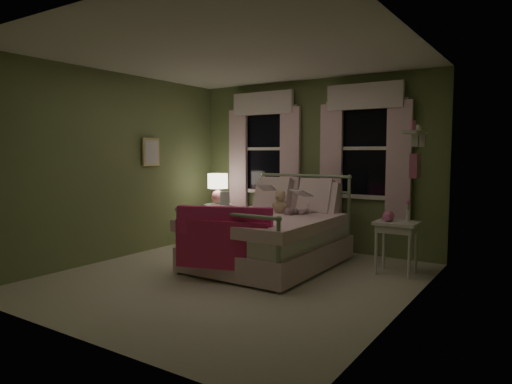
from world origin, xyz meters
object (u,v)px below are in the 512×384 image
Objects in this scene: bed at (270,236)px; nightstand_left at (218,218)px; teddy_bear at (281,204)px; nightstand_right at (397,230)px; child_right at (304,195)px; table_lamp at (218,186)px; child_left at (269,194)px.

nightstand_left is (-1.46, 0.74, 0.03)m from bed.
teddy_bear is 0.50× the size of nightstand_right.
child_right is 1.76m from table_lamp.
nightstand_left is (-1.74, 0.32, -0.50)m from child_right.
teddy_bear is at bearing 50.59° from child_right.
child_left reaches higher than bed.
nightstand_left is 0.54m from table_lamp.
nightstand_left is at bearing 153.12° from bed.
nightstand_left is 1.33× the size of table_lamp.
nightstand_right is (1.80, 0.06, -0.35)m from child_left.
child_right is at bearing -10.33° from table_lamp.
nightstand_right is (2.97, -0.26, -0.40)m from table_lamp.
teddy_bear is 1.55m from nightstand_right.
nightstand_left is at bearing 10.76° from child_right.
table_lamp is (-1.18, 0.32, 0.05)m from child_left.
child_left is 1.83m from nightstand_right.
nightstand_right is (1.24, 0.06, -0.36)m from child_right.
bed is 3.18× the size of nightstand_right.
bed reaches higher than teddy_bear.
child_right reaches higher than nightstand_right.
table_lamp is 3.01m from nightstand_right.
table_lamp reaches higher than nightstand_right.
table_lamp is (-1.74, 0.32, 0.04)m from child_right.
child_right is at bearing 156.94° from child_left.
bed is at bearing -162.54° from nightstand_right.
table_lamp is at bearing 161.93° from teddy_bear.
bed is 1.73m from table_lamp.
table_lamp reaches higher than nightstand_left.
child_right is 1.08× the size of nightstand_right.
child_right reaches higher than table_lamp.
bed reaches higher than nightstand_left.
child_right is 1.06× the size of nightstand_left.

